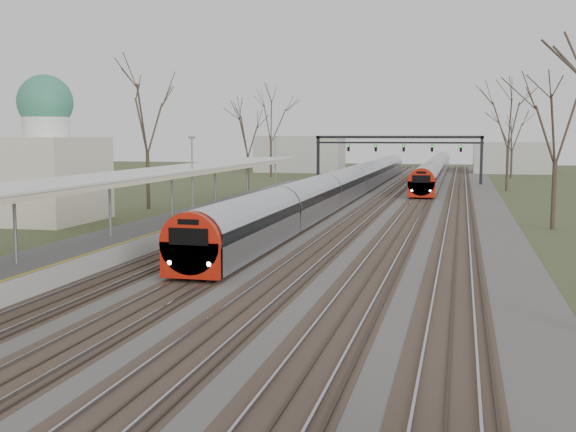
# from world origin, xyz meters

# --- Properties ---
(track_bed) EXTENTS (24.00, 160.00, 0.22)m
(track_bed) POSITION_xyz_m (0.26, 55.00, 0.06)
(track_bed) COLOR #474442
(track_bed) RESTS_ON ground
(platform) EXTENTS (3.50, 69.00, 1.00)m
(platform) POSITION_xyz_m (-9.05, 37.50, 0.50)
(platform) COLOR #9E9B93
(platform) RESTS_ON ground
(canopy) EXTENTS (4.10, 50.00, 3.11)m
(canopy) POSITION_xyz_m (-9.05, 32.99, 3.93)
(canopy) COLOR slate
(canopy) RESTS_ON platform
(dome_building) EXTENTS (10.00, 8.00, 10.30)m
(dome_building) POSITION_xyz_m (-21.71, 38.00, 3.72)
(dome_building) COLOR beige
(dome_building) RESTS_ON ground
(signal_gantry) EXTENTS (21.00, 0.59, 6.08)m
(signal_gantry) POSITION_xyz_m (0.29, 84.99, 4.91)
(signal_gantry) COLOR black
(signal_gantry) RESTS_ON ground
(tree_west_far) EXTENTS (5.50, 5.50, 11.33)m
(tree_west_far) POSITION_xyz_m (-17.00, 48.00, 8.02)
(tree_west_far) COLOR #2D231C
(tree_west_far) RESTS_ON ground
(tree_east_far) EXTENTS (5.00, 5.00, 10.30)m
(tree_east_far) POSITION_xyz_m (14.00, 42.00, 7.29)
(tree_east_far) COLOR #2D231C
(tree_east_far) RESTS_ON ground
(train_near) EXTENTS (2.62, 90.21, 3.05)m
(train_near) POSITION_xyz_m (-2.50, 64.94, 1.48)
(train_near) COLOR #A1A3AB
(train_near) RESTS_ON ground
(train_far) EXTENTS (2.62, 75.21, 3.05)m
(train_far) POSITION_xyz_m (4.50, 98.99, 1.48)
(train_far) COLOR #A1A3AB
(train_far) RESTS_ON ground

